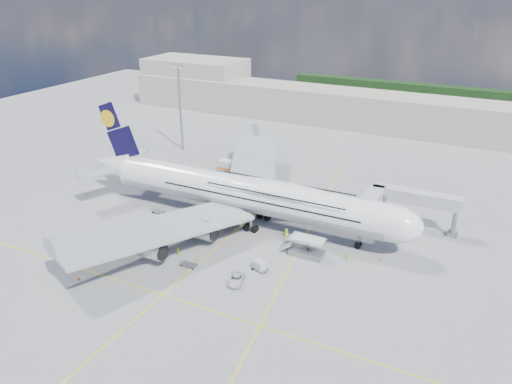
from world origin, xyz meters
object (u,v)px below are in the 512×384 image
at_px(cone_tail, 87,194).
at_px(crew_tug, 175,235).
at_px(dolly_row_a, 116,240).
at_px(crew_wing, 179,251).
at_px(dolly_row_c, 161,232).
at_px(dolly_back, 158,212).
at_px(cargo_loader, 306,249).
at_px(crew_nose, 360,238).
at_px(crew_loader, 347,257).
at_px(light_mast, 180,107).
at_px(baggage_tug, 183,233).
at_px(jet_bridge, 398,200).
at_px(crew_van, 286,233).
at_px(dolly_nose_far, 260,265).
at_px(cone_wing_right_outer, 79,279).
at_px(catering_truck_inner, 231,169).
at_px(cone_wing_left_outer, 240,167).
at_px(cone_wing_left_inner, 257,185).
at_px(catering_truck_outer, 252,161).
at_px(service_van, 236,279).
at_px(airliner, 246,193).
at_px(cone_nose, 380,259).
at_px(dolly_row_b, 161,229).
at_px(dolly_nose_near, 188,265).
at_px(cone_wing_right_inner, 196,258).

bearing_deg(cone_tail, crew_tug, -15.35).
distance_m(dolly_row_a, crew_wing, 14.47).
relative_size(dolly_row_c, dolly_back, 1.05).
relative_size(cargo_loader, crew_nose, 4.27).
bearing_deg(cargo_loader, crew_loader, 9.79).
bearing_deg(crew_nose, light_mast, 126.83).
xyz_separation_m(baggage_tug, cone_tail, (-33.08, 7.23, -0.62)).
height_order(jet_bridge, crew_van, jet_bridge).
xyz_separation_m(dolly_nose_far, cone_wing_right_outer, (-27.14, -17.04, -0.71)).
xyz_separation_m(catering_truck_inner, cone_wing_left_outer, (-0.73, 6.53, -1.81)).
xyz_separation_m(dolly_row_a, cone_wing_left_inner, (12.90, 38.25, -0.09)).
bearing_deg(crew_tug, catering_truck_outer, 110.73).
xyz_separation_m(dolly_back, service_van, (28.93, -16.57, 0.34)).
bearing_deg(crew_van, service_van, 170.21).
xyz_separation_m(dolly_nose_far, baggage_tug, (-19.54, 4.35, -0.12)).
xyz_separation_m(crew_wing, cone_wing_left_inner, (-1.51, 37.06, -0.65)).
relative_size(crew_nose, cone_tail, 3.77).
height_order(light_mast, crew_loader, light_mast).
xyz_separation_m(dolly_row_c, cone_wing_left_inner, (5.97, 32.56, -0.79)).
relative_size(cargo_loader, light_mast, 0.33).
relative_size(dolly_nose_far, crew_nose, 1.66).
bearing_deg(dolly_row_a, crew_loader, 23.88).
distance_m(dolly_nose_far, cone_wing_right_outer, 32.06).
relative_size(service_van, crew_wing, 2.62).
height_order(crew_van, crew_tug, crew_van).
distance_m(airliner, catering_truck_inner, 27.57).
height_order(cargo_loader, crew_wing, cargo_loader).
relative_size(dolly_nose_far, service_van, 0.68).
bearing_deg(catering_truck_inner, dolly_row_a, -93.49).
xyz_separation_m(service_van, crew_wing, (-14.36, 3.38, 0.25)).
xyz_separation_m(cone_nose, cone_tail, (-71.36, -1.68, -0.01)).
height_order(cone_nose, cone_wing_left_outer, cone_wing_left_outer).
distance_m(dolly_row_b, crew_nose, 40.60).
height_order(airliner, service_van, airliner).
bearing_deg(catering_truck_outer, dolly_nose_near, -82.28).
bearing_deg(dolly_nose_far, catering_truck_inner, 147.07).
xyz_separation_m(dolly_row_c, service_van, (21.84, -7.88, -0.39)).
bearing_deg(cone_wing_right_inner, crew_loader, 25.18).
bearing_deg(catering_truck_inner, cone_tail, -132.66).
height_order(airliner, cone_wing_right_outer, airliner).
distance_m(dolly_back, crew_van, 30.32).
distance_m(catering_truck_inner, crew_van, 35.71).
height_order(dolly_row_c, dolly_nose_near, dolly_row_c).
relative_size(dolly_back, cone_nose, 5.67).
bearing_deg(airliner, cargo_loader, -23.23).
relative_size(dolly_row_a, dolly_nose_far, 1.00).
bearing_deg(dolly_nose_near, cone_wing_right_inner, 88.67).
relative_size(dolly_back, cone_wing_right_outer, 5.15).
relative_size(jet_bridge, cone_wing_left_inner, 33.57).
xyz_separation_m(airliner, cone_wing_left_inner, (-6.82, 19.12, -6.60)).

